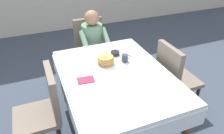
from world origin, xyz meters
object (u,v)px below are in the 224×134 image
object	(u,v)px
chair_right_side	(174,75)
bowl_butter	(115,53)
chair_left_side	(45,107)
knife_right_of_plate	(122,62)
plate_breakfast	(106,64)
chair_diner	(91,45)
dining_table_main	(116,80)
diner_person	(93,41)
fork_left_of_plate	(90,69)
breakfast_stack	(106,60)
cup_coffee	(125,58)
spoon_near_edge	(113,80)

from	to	relation	value
chair_right_side	bowl_butter	distance (m)	0.77
chair_left_side	knife_right_of_plate	world-z (taller)	chair_left_side
plate_breakfast	chair_diner	bearing A→B (deg)	83.75
chair_right_side	chair_left_side	size ratio (longest dim) A/B	1.00
dining_table_main	chair_right_side	xyz separation A→B (m)	(0.77, 0.00, -0.12)
diner_person	fork_left_of_plate	world-z (taller)	diner_person
dining_table_main	bowl_butter	distance (m)	0.43
breakfast_stack	knife_right_of_plate	bearing A→B (deg)	-6.58
bowl_butter	fork_left_of_plate	size ratio (longest dim) A/B	0.61
chair_diner	chair_right_side	distance (m)	1.37
chair_left_side	cup_coffee	bearing A→B (deg)	-78.21
plate_breakfast	spoon_near_edge	bearing A→B (deg)	-96.41
cup_coffee	fork_left_of_plate	size ratio (longest dim) A/B	0.63
cup_coffee	spoon_near_edge	size ratio (longest dim) A/B	0.75
dining_table_main	cup_coffee	distance (m)	0.31
bowl_butter	diner_person	bearing A→B (deg)	97.87
cup_coffee	fork_left_of_plate	distance (m)	0.43
plate_breakfast	fork_left_of_plate	xyz separation A→B (m)	(-0.19, -0.02, -0.01)
dining_table_main	cup_coffee	size ratio (longest dim) A/B	13.49
diner_person	breakfast_stack	size ratio (longest dim) A/B	5.60
dining_table_main	spoon_near_edge	bearing A→B (deg)	-125.85
fork_left_of_plate	knife_right_of_plate	distance (m)	0.38
diner_person	cup_coffee	world-z (taller)	diner_person
bowl_butter	dining_table_main	bearing A→B (deg)	-111.35
diner_person	cup_coffee	bearing A→B (deg)	99.19
chair_left_side	spoon_near_edge	distance (m)	0.73
diner_person	spoon_near_edge	xyz separation A→B (m)	(-0.14, -1.12, 0.07)
fork_left_of_plate	chair_right_side	bearing A→B (deg)	-94.43
chair_left_side	knife_right_of_plate	distance (m)	0.96
diner_person	knife_right_of_plate	xyz separation A→B (m)	(0.08, -0.82, 0.07)
fork_left_of_plate	plate_breakfast	bearing A→B (deg)	-77.64
chair_left_side	knife_right_of_plate	size ratio (longest dim) A/B	4.65
breakfast_stack	diner_person	bearing A→B (deg)	82.71
diner_person	cup_coffee	size ratio (longest dim) A/B	9.91
dining_table_main	chair_left_side	size ratio (longest dim) A/B	1.64
cup_coffee	fork_left_of_plate	bearing A→B (deg)	-178.44
chair_right_side	chair_left_side	distance (m)	1.54
bowl_butter	spoon_near_edge	world-z (taller)	bowl_butter
diner_person	breakfast_stack	xyz separation A→B (m)	(-0.10, -0.80, 0.13)
plate_breakfast	cup_coffee	bearing A→B (deg)	-2.04
diner_person	spoon_near_edge	size ratio (longest dim) A/B	7.47
knife_right_of_plate	spoon_near_edge	xyz separation A→B (m)	(-0.23, -0.29, 0.00)
dining_table_main	knife_right_of_plate	xyz separation A→B (m)	(0.15, 0.19, 0.09)
chair_left_side	breakfast_stack	distance (m)	0.81
chair_right_side	bowl_butter	xyz separation A→B (m)	(-0.62, 0.39, 0.23)
cup_coffee	breakfast_stack	bearing A→B (deg)	177.54
chair_diner	bowl_butter	bearing A→B (deg)	96.31
cup_coffee	knife_right_of_plate	bearing A→B (deg)	-165.95
chair_left_side	cup_coffee	xyz separation A→B (m)	(0.97, 0.20, 0.25)
knife_right_of_plate	plate_breakfast	bearing A→B (deg)	85.82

